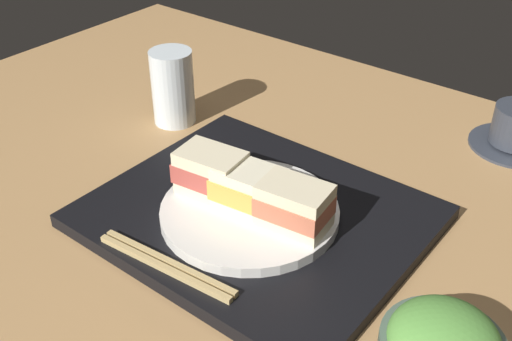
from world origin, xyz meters
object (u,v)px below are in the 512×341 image
object	(u,v)px
sandwich_middle	(251,190)
chopsticks_pair	(166,265)
sandwich_far	(294,206)
drinking_glass	(173,87)
sandwich_plate	(251,213)
sandwich_near	(211,173)

from	to	relation	value
sandwich_middle	chopsticks_pair	size ratio (longest dim) A/B	0.49
sandwich_far	chopsticks_pair	distance (cm)	15.84
sandwich_far	chopsticks_pair	size ratio (longest dim) A/B	0.47
drinking_glass	sandwich_plate	bearing A→B (deg)	-27.59
sandwich_near	chopsticks_pair	size ratio (longest dim) A/B	0.50
sandwich_plate	sandwich_far	world-z (taller)	sandwich_far
sandwich_plate	sandwich_middle	bearing A→B (deg)	93.58
sandwich_plate	sandwich_near	world-z (taller)	sandwich_near
sandwich_middle	drinking_glass	size ratio (longest dim) A/B	0.76
sandwich_middle	chopsticks_pair	distance (cm)	13.47
sandwich_plate	drinking_glass	distance (cm)	30.43
sandwich_near	chopsticks_pair	xyz separation A→B (cm)	(4.07, -12.27, -3.97)
sandwich_middle	sandwich_far	bearing A→B (deg)	5.34
sandwich_middle	sandwich_far	distance (cm)	5.87
sandwich_far	drinking_glass	size ratio (longest dim) A/B	0.73
sandwich_near	drinking_glass	distance (cm)	25.50
sandwich_plate	sandwich_middle	size ratio (longest dim) A/B	2.41
sandwich_near	sandwich_middle	size ratio (longest dim) A/B	1.01
sandwich_plate	chopsticks_pair	world-z (taller)	sandwich_plate
sandwich_plate	sandwich_near	bearing A→B (deg)	-174.66
sandwich_plate	sandwich_far	distance (cm)	6.81
sandwich_plate	sandwich_far	size ratio (longest dim) A/B	2.53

